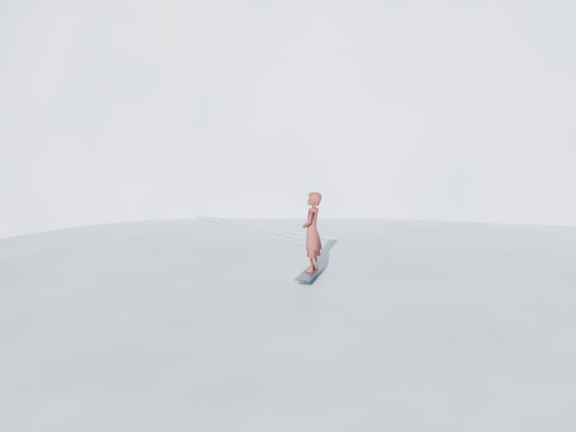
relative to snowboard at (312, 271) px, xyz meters
name	(u,v)px	position (x,y,z in m)	size (l,w,h in m)	color
ground	(368,345)	(2.33, 0.90, -2.41)	(400.00, 400.00, 0.00)	white
near_ridge	(332,309)	(3.33, 3.90, -2.41)	(36.00, 28.00, 4.80)	white
summit_peak	(381,192)	(24.33, 26.90, -2.41)	(60.00, 56.00, 56.00)	white
peak_shoulder	(290,214)	(12.33, 20.90, -2.41)	(28.00, 24.00, 18.00)	white
wind_bumps	(305,325)	(1.78, 3.02, -2.41)	(16.00, 14.40, 1.00)	white
snowboard	(312,271)	(0.00, 0.00, 0.00)	(1.72, 0.32, 0.03)	black
snowboarder	(312,232)	(0.00, 0.00, 0.88)	(0.63, 0.41, 1.73)	maroon
board_tracks	(251,227)	(1.57, 5.71, 0.01)	(1.79, 5.98, 0.04)	silver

